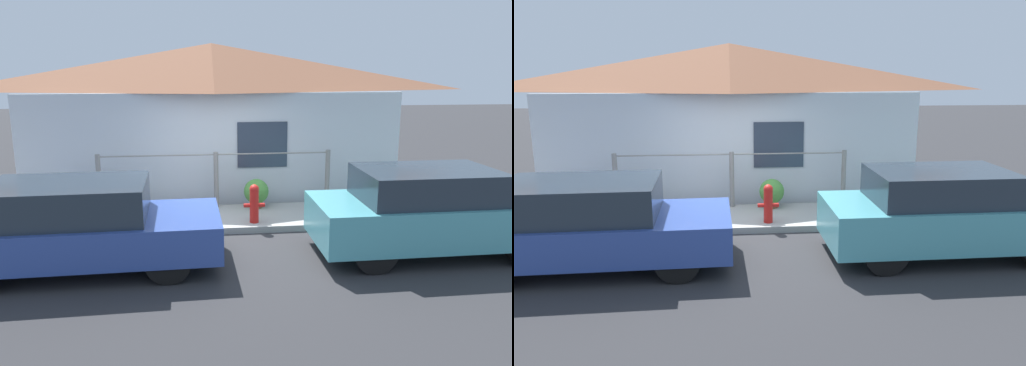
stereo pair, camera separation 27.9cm
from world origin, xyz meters
TOP-DOWN VIEW (x-y plane):
  - ground_plane at (0.00, 0.00)m, footprint 60.00×60.00m
  - sidewalk at (0.00, 0.81)m, footprint 24.00×1.62m
  - house at (0.00, 2.94)m, footprint 8.74×2.23m
  - fence at (0.00, 1.47)m, footprint 4.90×0.10m
  - car_left at (-2.20, -1.31)m, footprint 4.23×1.84m
  - car_right at (3.42, -1.31)m, footprint 3.99×1.69m
  - fire_hydrant at (0.67, 0.30)m, footprint 0.41×0.18m
  - potted_plant_near_hydrant at (0.83, 1.32)m, footprint 0.53×0.53m
  - potted_plant_by_fence at (-1.63, 1.06)m, footprint 0.40×0.40m

SIDE VIEW (x-z plane):
  - ground_plane at x=0.00m, z-range 0.00..0.00m
  - sidewalk at x=0.00m, z-range 0.00..0.13m
  - potted_plant_by_fence at x=-1.63m, z-range 0.14..0.67m
  - potted_plant_near_hydrant at x=0.83m, z-range 0.15..0.77m
  - fire_hydrant at x=0.67m, z-range 0.14..0.89m
  - car_left at x=-2.20m, z-range 0.01..1.37m
  - car_right at x=3.42m, z-range 0.01..1.44m
  - fence at x=0.00m, z-range 0.18..1.37m
  - house at x=0.00m, z-range 1.05..4.62m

